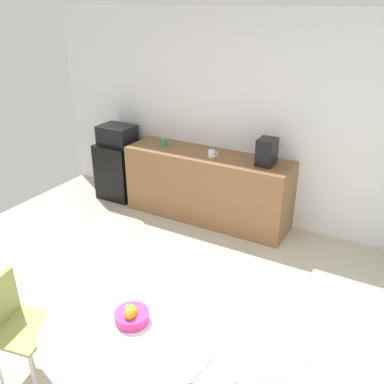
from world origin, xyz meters
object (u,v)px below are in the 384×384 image
at_px(mini_fridge, 120,170).
at_px(coffee_maker, 267,152).
at_px(chair_olive, 11,318).
at_px(microwave, 117,135).
at_px(round_table, 133,339).
at_px(fruit_bowl, 132,315).
at_px(mug_white, 212,154).
at_px(mug_green, 164,143).

height_order(mini_fridge, coffee_maker, coffee_maker).
bearing_deg(coffee_maker, chair_olive, -106.31).
height_order(mini_fridge, microwave, microwave).
distance_m(round_table, coffee_maker, 2.82).
xyz_separation_m(mini_fridge, chair_olive, (1.34, -2.97, 0.12)).
bearing_deg(fruit_bowl, chair_olive, -167.29).
relative_size(mini_fridge, microwave, 1.69).
relative_size(fruit_bowl, mug_white, 1.75).
bearing_deg(mug_white, fruit_bowl, -73.95).
height_order(round_table, fruit_bowl, fruit_bowl).
distance_m(mini_fridge, mug_green, 0.95).
distance_m(microwave, coffee_maker, 2.22).
relative_size(mini_fridge, chair_olive, 0.98).
relative_size(microwave, round_table, 0.41).
relative_size(round_table, mug_white, 9.00).
bearing_deg(round_table, coffee_maker, 92.26).
xyz_separation_m(microwave, mug_white, (1.54, -0.08, 0.01)).
xyz_separation_m(chair_olive, coffee_maker, (0.87, 2.97, 0.54)).
xyz_separation_m(chair_olive, fruit_bowl, (0.97, 0.22, 0.27)).
distance_m(mini_fridge, round_table, 3.63).
bearing_deg(chair_olive, round_table, 11.19).
bearing_deg(mini_fridge, microwave, 0.00).
height_order(chair_olive, coffee_maker, coffee_maker).
relative_size(microwave, chair_olive, 0.58).
relative_size(mug_white, coffee_maker, 0.40).
bearing_deg(mini_fridge, coffee_maker, 0.00).
distance_m(microwave, mug_green, 0.78).
height_order(mug_white, mug_green, same).
distance_m(microwave, fruit_bowl, 3.60).
bearing_deg(round_table, fruit_bowl, 119.05).
bearing_deg(mug_white, microwave, 176.91).
relative_size(microwave, mug_white, 3.72).
bearing_deg(microwave, coffee_maker, 0.00).
relative_size(round_table, coffee_maker, 3.63).
distance_m(mini_fridge, chair_olive, 3.26).
distance_m(fruit_bowl, coffee_maker, 2.77).
height_order(mug_green, coffee_maker, coffee_maker).
distance_m(round_table, chair_olive, 1.00).
distance_m(chair_olive, mug_white, 2.93).
xyz_separation_m(round_table, fruit_bowl, (-0.01, 0.02, 0.18)).
bearing_deg(mini_fridge, round_table, -50.12).
bearing_deg(mug_white, mug_green, 173.84).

